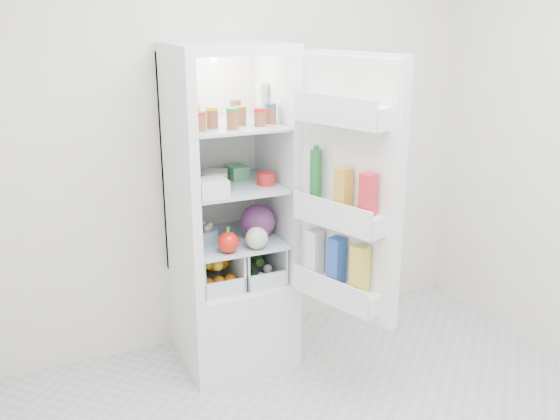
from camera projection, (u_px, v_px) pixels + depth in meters
name	position (u px, v px, depth m)	size (l,w,h in m)	color
room_walls	(390.00, 115.00, 2.26)	(3.02, 3.02, 2.61)	silver
refrigerator	(229.00, 248.00, 3.55)	(0.60, 0.60, 1.80)	white
shelf_low	(232.00, 239.00, 3.47)	(0.49, 0.53, 0.01)	silver
shelf_mid	(231.00, 186.00, 3.38)	(0.49, 0.53, 0.01)	silver
shelf_top	(229.00, 125.00, 3.28)	(0.49, 0.53, 0.01)	silver
crisper_left	(212.00, 264.00, 3.46)	(0.23, 0.46, 0.22)	silver
crisper_right	(253.00, 257.00, 3.56)	(0.23, 0.46, 0.22)	silver
condiment_jars	(231.00, 117.00, 3.21)	(0.46, 0.34, 0.08)	#B21919
squeeze_bottle	(262.00, 101.00, 3.38)	(0.06, 0.06, 0.20)	silver
tub_white	(212.00, 188.00, 3.13)	(0.15, 0.15, 0.09)	silver
tub_cream	(216.00, 177.00, 3.37)	(0.12, 0.12, 0.07)	beige
tin_red	(266.00, 179.00, 3.36)	(0.10, 0.10, 0.07)	red
foil_tray	(202.00, 175.00, 3.49)	(0.15, 0.11, 0.04)	silver
tub_green	(237.00, 172.00, 3.47)	(0.10, 0.13, 0.08)	#408D5A
red_cabbage	(258.00, 221.00, 3.45)	(0.19, 0.19, 0.19)	#531E57
bell_pepper	(228.00, 242.00, 3.24)	(0.11, 0.11, 0.11)	red
mushroom_bowl	(203.00, 235.00, 3.40)	(0.16, 0.16, 0.08)	#7EA3BC
salad_bag	(257.00, 238.00, 3.29)	(0.12, 0.12, 0.12)	#B1C694
citrus_pile	(213.00, 270.00, 3.46)	(0.20, 0.31, 0.16)	orange
veg_pile	(254.00, 265.00, 3.57)	(0.16, 0.30, 0.10)	#20521B
fridge_door	(347.00, 196.00, 3.04)	(0.34, 0.59, 1.30)	white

